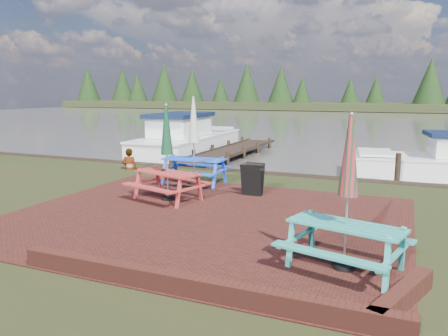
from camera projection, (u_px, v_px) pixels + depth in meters
ground at (184, 231)px, 9.20m from camera, size 120.00×120.00×0.00m
paving at (204, 218)px, 10.10m from camera, size 9.00×7.50×0.02m
brick_wall at (237, 289)px, 6.16m from camera, size 6.21×1.79×0.30m
water at (362, 121)px, 42.78m from camera, size 120.00×60.00×0.02m
far_treeline at (381, 89)px, 68.53m from camera, size 120.00×10.00×8.10m
picnic_table_teal at (346, 217)px, 7.05m from camera, size 2.19×2.04×2.55m
picnic_table_red at (167, 167)px, 11.64m from camera, size 2.23×2.09×2.56m
picnic_table_blue at (194, 154)px, 13.67m from camera, size 2.05×1.84×2.72m
chalkboard at (253, 179)px, 12.20m from camera, size 0.57×0.53×0.92m
jetty at (230, 151)px, 20.75m from camera, size 1.76×9.08×1.00m
boat_jetty at (187, 141)px, 21.55m from camera, size 3.08×8.02×2.29m
person at (129, 149)px, 16.26m from camera, size 0.67×0.54×1.59m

